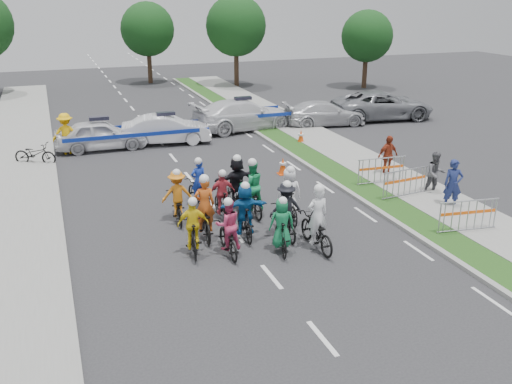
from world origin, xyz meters
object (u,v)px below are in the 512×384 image
object	(u,v)px
rider_2	(228,233)
rider_4	(286,215)
rider_1	(281,230)
rider_11	(237,186)
civilian_sedan	(325,113)
spectator_1	(436,174)
spectator_2	(388,156)
tree_4	(147,29)
rider_10	(177,201)
cone_0	(283,166)
barrier_1	(405,184)
tree_2	(367,36)
barrier_0	(468,217)
cone_1	(301,137)
police_car_2	(243,115)
rider_7	(289,200)
police_car_0	(100,135)
rider_5	(245,214)
civilian_suv	(383,105)
rider_8	(251,194)
rider_3	(193,232)
police_car_1	(166,129)
rider_9	(222,199)
marshal_hiviz	(66,134)
rider_6	(205,216)
rider_0	(316,227)
tree_1	(236,26)
rider_12	(199,190)
spectator_0	(453,184)
parked_bike	(35,154)

from	to	relation	value
rider_2	rider_4	world-z (taller)	rider_4
rider_1	rider_11	size ratio (longest dim) A/B	0.88
civilian_sedan	spectator_1	bearing A→B (deg)	179.74
spectator_2	rider_4	bearing A→B (deg)	-155.07
tree_4	rider_11	bearing A→B (deg)	-94.47
rider_10	cone_0	distance (m)	6.21
barrier_1	tree_2	bearing A→B (deg)	62.94
rider_1	barrier_0	xyz separation A→B (m)	(5.86, -0.84, -0.11)
spectator_1	cone_1	size ratio (longest dim) A/B	2.32
police_car_2	rider_7	bearing A→B (deg)	159.39
police_car_0	civilian_sedan	world-z (taller)	police_car_0
rider_4	rider_5	bearing A→B (deg)	-11.19
rider_10	rider_11	size ratio (longest dim) A/B	0.94
rider_2	barrier_1	bearing A→B (deg)	-162.25
rider_1	rider_10	size ratio (longest dim) A/B	0.94
rider_11	barrier_0	world-z (taller)	rider_11
civilian_suv	barrier_1	bearing A→B (deg)	159.59
rider_5	barrier_1	xyz separation A→B (m)	(6.53, 1.24, -0.21)
tree_4	barrier_1	bearing A→B (deg)	-83.00
barrier_0	cone_0	world-z (taller)	barrier_0
rider_7	barrier_0	world-z (taller)	rider_7
rider_5	civilian_sedan	xyz separation A→B (m)	(9.17, 12.87, -0.10)
rider_8	spectator_1	bearing A→B (deg)	175.97
rider_1	civilian_suv	bearing A→B (deg)	-118.91
rider_3	police_car_1	size ratio (longest dim) A/B	0.41
barrier_0	rider_9	bearing A→B (deg)	150.13
rider_8	marshal_hiviz	size ratio (longest dim) A/B	1.05
rider_6	cone_0	size ratio (longest dim) A/B	2.93
rider_0	cone_1	xyz separation A→B (m)	(4.58, 11.12, -0.32)
rider_1	rider_4	distance (m)	1.09
cone_0	police_car_2	bearing A→B (deg)	82.64
tree_1	tree_4	world-z (taller)	tree_1
civilian_suv	cone_0	world-z (taller)	civilian_suv
rider_11	rider_10	bearing A→B (deg)	1.37
tree_1	rider_4	bearing A→B (deg)	-105.40
rider_0	spectator_2	bearing A→B (deg)	-138.17
rider_12	barrier_0	bearing A→B (deg)	133.33
cone_0	rider_0	bearing A→B (deg)	-104.98
police_car_1	police_car_2	world-z (taller)	police_car_2
rider_7	spectator_0	xyz separation A→B (m)	(5.75, -0.87, 0.13)
tree_1	barrier_0	bearing A→B (deg)	-94.46
rider_4	spectator_2	xyz separation A→B (m)	(6.22, 4.12, 0.13)
police_car_0	civilian_sedan	size ratio (longest dim) A/B	0.90
rider_1	rider_10	world-z (taller)	rider_10
rider_9	tree_1	xyz separation A→B (m)	(9.01, 25.63, 3.87)
civilian_sedan	spectator_2	world-z (taller)	spectator_2
rider_6	parked_bike	distance (m)	10.96
rider_8	spectator_0	xyz separation A→B (m)	(6.68, -1.87, 0.14)
rider_5	spectator_0	xyz separation A→B (m)	(7.53, -0.11, 0.10)
rider_11	spectator_0	world-z (taller)	rider_11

